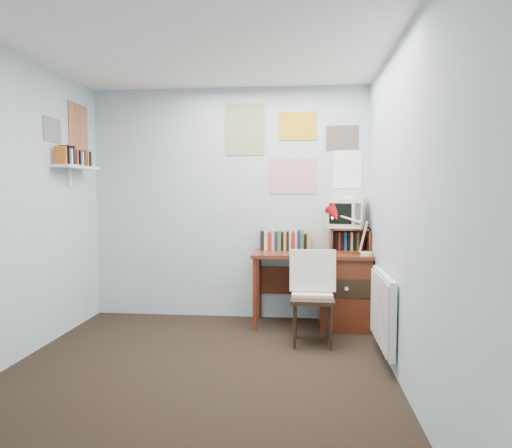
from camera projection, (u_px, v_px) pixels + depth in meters
The scene contains 14 objects.
ground at pixel (192, 381), 3.34m from camera, with size 3.50×3.50×0.00m, color black.
back_wall at pixel (229, 204), 4.99m from camera, with size 3.00×0.02×2.50m, color silver.
right_wall at pixel (406, 211), 3.10m from camera, with size 0.02×3.50×2.50m, color silver.
ceiling at pixel (189, 30), 3.16m from camera, with size 3.00×3.50×0.02m, color white.
desk at pixel (338, 287), 4.66m from camera, with size 1.20×0.55×0.76m.
desk_chair at pixel (312, 299), 4.11m from camera, with size 0.42×0.40×0.83m, color black.
desk_lamp at pixel (367, 233), 4.44m from camera, with size 0.30×0.26×0.44m, color #A90B15.
tv_riser at pixel (349, 240), 4.73m from camera, with size 0.40×0.30×0.25m, color maroon.
crt_tv at pixel (347, 212), 4.73m from camera, with size 0.35×0.32×0.33m, color #EEE0C7.
book_row at pixel (289, 240), 4.86m from camera, with size 0.60×0.14×0.22m, color maroon.
radiator at pixel (383, 310), 3.71m from camera, with size 0.09×0.80×0.60m, color white.
wall_shelf at pixel (76, 167), 4.45m from camera, with size 0.20×0.62×0.24m, color white.
posters_back at pixel (293, 148), 4.87m from camera, with size 1.20×0.01×0.90m, color white.
posters_left at pixel (66, 128), 4.43m from camera, with size 0.01×0.70×0.60m, color white.
Camera 1 is at (0.78, -3.19, 1.38)m, focal length 32.00 mm.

